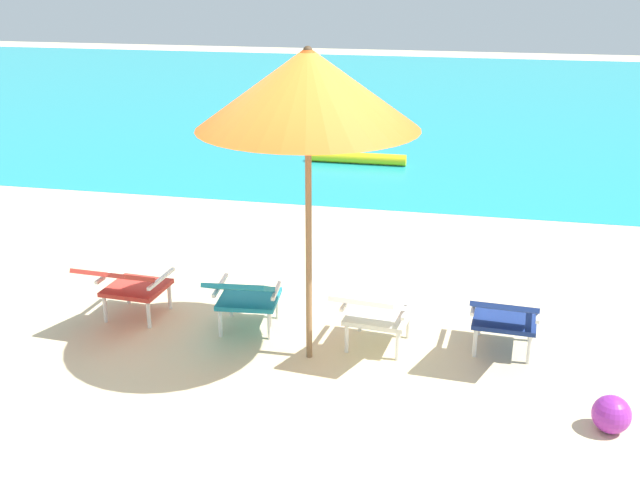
# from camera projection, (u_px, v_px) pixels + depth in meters

# --- Properties ---
(ground_plane) EXTENTS (40.00, 40.00, 0.00)m
(ground_plane) POSITION_uv_depth(u_px,v_px,m) (373.00, 209.00, 10.27)
(ground_plane) COLOR beige
(ocean_band) EXTENTS (40.00, 18.00, 0.01)m
(ocean_band) POSITION_uv_depth(u_px,v_px,m) (427.00, 99.00, 18.54)
(ocean_band) COLOR teal
(ocean_band) RESTS_ON ground_plane
(swim_buoy) EXTENTS (1.60, 0.18, 0.18)m
(swim_buoy) POSITION_uv_depth(u_px,v_px,m) (357.00, 158.00, 12.57)
(swim_buoy) COLOR yellow
(swim_buoy) RESTS_ON ocean_band
(lounge_chair_far_left) EXTENTS (0.59, 0.91, 0.68)m
(lounge_chair_far_left) POSITION_uv_depth(u_px,v_px,m) (126.00, 283.00, 6.89)
(lounge_chair_far_left) COLOR red
(lounge_chair_far_left) RESTS_ON ground_plane
(lounge_chair_near_left) EXTENTS (0.62, 0.92, 0.68)m
(lounge_chair_near_left) POSITION_uv_depth(u_px,v_px,m) (245.00, 294.00, 6.65)
(lounge_chair_near_left) COLOR teal
(lounge_chair_near_left) RESTS_ON ground_plane
(lounge_chair_near_right) EXTENTS (0.63, 0.93, 0.68)m
(lounge_chair_near_right) POSITION_uv_depth(u_px,v_px,m) (374.00, 311.00, 6.34)
(lounge_chair_near_right) COLOR silver
(lounge_chair_near_right) RESTS_ON ground_plane
(lounge_chair_far_right) EXTENTS (0.59, 0.91, 0.68)m
(lounge_chair_far_right) POSITION_uv_depth(u_px,v_px,m) (505.00, 314.00, 6.27)
(lounge_chair_far_right) COLOR navy
(lounge_chair_far_right) RESTS_ON ground_plane
(beach_umbrella_center) EXTENTS (2.36, 2.36, 2.55)m
(beach_umbrella_center) POSITION_uv_depth(u_px,v_px,m) (308.00, 89.00, 5.67)
(beach_umbrella_center) COLOR olive
(beach_umbrella_center) RESTS_ON ground_plane
(beach_ball) EXTENTS (0.27, 0.27, 0.27)m
(beach_ball) POSITION_uv_depth(u_px,v_px,m) (611.00, 414.00, 5.36)
(beach_ball) COLOR purple
(beach_ball) RESTS_ON ground_plane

